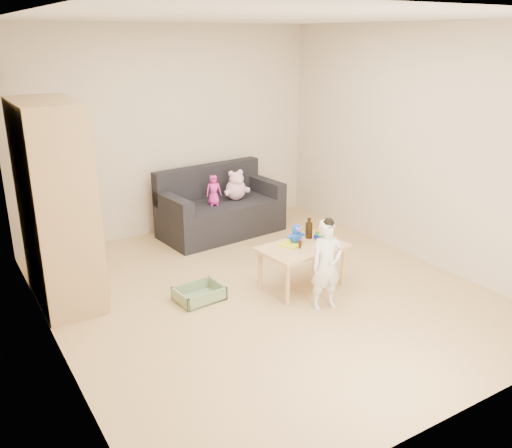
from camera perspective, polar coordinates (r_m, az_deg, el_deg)
room at (r=5.06m, az=1.01°, el=6.07°), size 4.50×4.50×4.50m
wardrobe at (r=5.36m, az=-20.30°, el=1.87°), size 0.53×1.07×1.92m
sofa at (r=7.03m, az=-3.65°, el=0.66°), size 1.61×0.92×0.44m
play_table at (r=5.55m, az=4.88°, el=-4.51°), size 0.90×0.61×0.45m
storage_bin at (r=5.36m, az=-5.98°, el=-7.28°), size 0.48×0.37×0.13m
toddler at (r=5.09m, az=7.44°, el=-4.42°), size 0.35×0.26×0.85m
pink_bear at (r=7.01m, az=-2.14°, el=3.90°), size 0.32×0.28×0.33m
doll at (r=6.78m, az=-4.48°, el=3.54°), size 0.22×0.17×0.38m
ring_stacker at (r=5.61m, az=6.96°, el=-0.97°), size 0.17×0.17×0.19m
brown_bottle at (r=5.66m, az=5.59°, el=-0.59°), size 0.07×0.07×0.22m
blue_plush at (r=5.51m, az=4.24°, el=-1.00°), size 0.18×0.15×0.20m
wooden_figure at (r=5.38m, az=4.67°, el=-2.09°), size 0.04×0.04×0.10m
yellow_book at (r=5.47m, az=3.70°, el=-2.17°), size 0.24×0.24×0.01m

